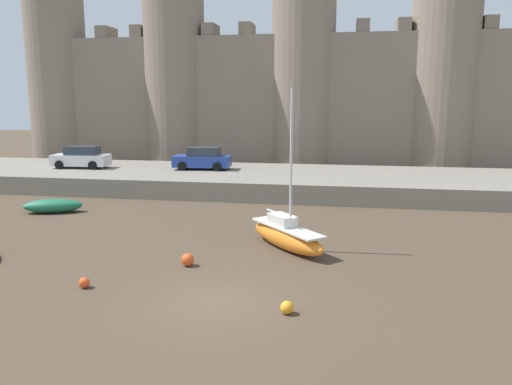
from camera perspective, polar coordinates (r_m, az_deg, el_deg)
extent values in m
plane|color=#4C3D2D|center=(15.99, -4.59, -12.33)|extent=(160.00, 160.00, 0.00)
cube|color=gray|center=(34.82, 3.66, 1.27)|extent=(59.42, 10.00, 1.22)
cube|color=gray|center=(45.52, 5.34, 10.10)|extent=(47.42, 2.80, 11.78)
cylinder|color=gray|center=(53.08, -21.68, 12.04)|extent=(5.55, 5.55, 16.53)
cylinder|color=gray|center=(48.02, -9.22, 12.87)|extent=(5.55, 5.55, 16.53)
cylinder|color=gray|center=(45.56, 5.40, 13.09)|extent=(5.55, 5.55, 16.53)
cylinder|color=gray|center=(46.11, 20.60, 12.45)|extent=(5.55, 5.55, 16.53)
cube|color=gray|center=(50.89, -16.72, 17.02)|extent=(1.10, 2.52, 1.10)
cube|color=gray|center=(49.51, -13.09, 17.38)|extent=(1.10, 2.52, 1.10)
cube|color=gray|center=(47.36, -5.21, 17.93)|extent=(1.10, 2.52, 1.10)
cube|color=gray|center=(46.61, -1.01, 18.09)|extent=(1.10, 2.52, 1.10)
cube|color=gray|center=(45.79, 12.10, 18.00)|extent=(1.10, 2.52, 1.10)
cube|color=gray|center=(46.00, 16.49, 17.78)|extent=(1.10, 2.52, 1.10)
cube|color=gray|center=(47.14, 24.99, 17.06)|extent=(1.10, 2.52, 1.10)
ellipsoid|color=orange|center=(21.14, 3.54, -5.18)|extent=(3.95, 4.28, 0.97)
cube|color=silver|center=(21.02, 3.55, -4.02)|extent=(3.45, 3.74, 0.08)
cube|color=silver|center=(21.24, 3.01, -3.14)|extent=(1.41, 1.46, 0.44)
cylinder|color=silver|center=(20.29, 4.03, 3.78)|extent=(0.10, 0.10, 5.72)
cylinder|color=silver|center=(21.28, 2.84, -2.47)|extent=(1.47, 1.66, 0.08)
ellipsoid|color=#1E6B47|center=(30.05, -22.20, -1.42)|extent=(3.38, 2.15, 0.77)
ellipsoid|color=#339266|center=(30.04, -22.21, -1.31)|extent=(2.76, 1.72, 0.42)
cube|color=beige|center=(29.97, -21.77, -1.22)|extent=(0.52, 1.02, 0.06)
cube|color=beige|center=(30.35, -24.48, -1.32)|extent=(0.48, 0.71, 0.08)
sphere|color=orange|center=(15.06, 3.56, -12.99)|extent=(0.40, 0.40, 0.40)
sphere|color=#E04C1E|center=(17.91, -19.03, -9.72)|extent=(0.36, 0.36, 0.36)
sphere|color=#E04C1E|center=(19.22, -7.82, -7.62)|extent=(0.49, 0.49, 0.49)
cube|color=#263F99|center=(36.51, -6.18, 3.58)|extent=(4.20, 1.97, 0.80)
cube|color=#2D3842|center=(36.40, -5.97, 4.68)|extent=(2.35, 1.64, 0.64)
cylinder|color=black|center=(36.02, -8.44, 2.99)|extent=(0.65, 0.22, 0.64)
cylinder|color=black|center=(37.65, -7.79, 3.33)|extent=(0.65, 0.22, 0.64)
cylinder|color=black|center=(35.46, -4.46, 2.95)|extent=(0.65, 0.22, 0.64)
cylinder|color=black|center=(37.12, -3.97, 3.30)|extent=(0.65, 0.22, 0.64)
cube|color=silver|center=(39.27, -19.37, 3.54)|extent=(4.20, 1.97, 0.80)
cube|color=#2D3842|center=(39.13, -19.24, 4.55)|extent=(2.35, 1.64, 0.64)
cylinder|color=black|center=(39.12, -21.56, 2.96)|extent=(0.65, 0.22, 0.64)
cylinder|color=black|center=(40.62, -20.46, 3.28)|extent=(0.65, 0.22, 0.64)
cylinder|color=black|center=(38.00, -18.16, 2.97)|extent=(0.65, 0.22, 0.64)
cylinder|color=black|center=(39.54, -17.16, 3.30)|extent=(0.65, 0.22, 0.64)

